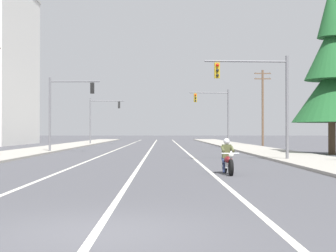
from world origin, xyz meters
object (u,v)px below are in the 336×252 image
object	(u,v)px
traffic_signal_near_left	(64,103)
traffic_signal_mid_right	(217,110)
motorcycle_with_rider	(227,160)
traffic_signal_near_right	(263,91)
conifer_tree_right_verge_near	(332,75)
utility_pole_right_far	(263,105)
traffic_signal_mid_left	(100,114)

from	to	relation	value
traffic_signal_near_left	traffic_signal_mid_right	distance (m)	18.18
motorcycle_with_rider	traffic_signal_near_right	bearing A→B (deg)	69.72
motorcycle_with_rider	conifer_tree_right_verge_near	size ratio (longest dim) A/B	0.17
traffic_signal_near_left	traffic_signal_mid_right	world-z (taller)	same
traffic_signal_mid_right	utility_pole_right_far	distance (m)	9.60
motorcycle_with_rider	traffic_signal_near_right	world-z (taller)	traffic_signal_near_right
motorcycle_with_rider	traffic_signal_mid_right	world-z (taller)	traffic_signal_mid_right
motorcycle_with_rider	traffic_signal_near_right	distance (m)	10.08
traffic_signal_mid_left	conifer_tree_right_verge_near	bearing A→B (deg)	-54.56
traffic_signal_mid_left	utility_pole_right_far	bearing A→B (deg)	-18.78
traffic_signal_mid_right	utility_pole_right_far	bearing A→B (deg)	48.80
traffic_signal_near_left	motorcycle_with_rider	bearing A→B (deg)	-62.67
traffic_signal_mid_right	traffic_signal_mid_left	distance (m)	20.05
traffic_signal_mid_right	conifer_tree_right_verge_near	xyz separation A→B (m)	(6.92, -15.50, 1.93)
conifer_tree_right_verge_near	traffic_signal_mid_left	bearing A→B (deg)	125.44
motorcycle_with_rider	utility_pole_right_far	distance (m)	41.02
traffic_signal_mid_right	utility_pole_right_far	size ratio (longest dim) A/B	0.68
conifer_tree_right_verge_near	traffic_signal_near_right	bearing A→B (deg)	-130.01
traffic_signal_near_right	traffic_signal_near_left	distance (m)	18.41
traffic_signal_near_right	utility_pole_right_far	world-z (taller)	utility_pole_right_far
traffic_signal_near_left	conifer_tree_right_verge_near	size ratio (longest dim) A/B	0.47
traffic_signal_near_left	traffic_signal_mid_left	bearing A→B (deg)	90.60
traffic_signal_near_left	conifer_tree_right_verge_near	xyz separation A→B (m)	(20.84, -3.81, 1.93)
motorcycle_with_rider	traffic_signal_mid_right	bearing A→B (deg)	84.41
traffic_signal_mid_right	traffic_signal_mid_left	bearing A→B (deg)	135.07
motorcycle_with_rider	utility_pole_right_far	bearing A→B (deg)	76.57
utility_pole_right_far	conifer_tree_right_verge_near	bearing A→B (deg)	-88.44
traffic_signal_near_left	utility_pole_right_far	world-z (taller)	utility_pole_right_far
traffic_signal_mid_right	traffic_signal_near_left	bearing A→B (deg)	-139.99
traffic_signal_near_right	traffic_signal_near_left	world-z (taller)	same
utility_pole_right_far	conifer_tree_right_verge_near	world-z (taller)	conifer_tree_right_verge_near
traffic_signal_mid_right	traffic_signal_near_right	bearing A→B (deg)	-89.77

